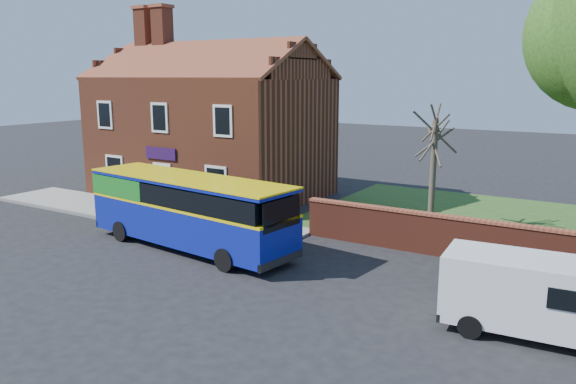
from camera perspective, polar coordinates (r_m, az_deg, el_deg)
The scene contains 7 objects.
ground at distance 19.87m, azimuth -12.88°, elevation -8.14°, with size 120.00×120.00×0.00m, color black.
pavement at distance 28.53m, azimuth -14.92°, elevation -2.05°, with size 18.00×3.50×0.12m, color gray.
kerb at distance 27.39m, azimuth -17.57°, elevation -2.74°, with size 18.00×0.15×0.14m, color slate.
shop_building at distance 32.14m, azimuth -7.83°, elevation 5.82°, with size 12.30×8.13×10.50m.
bus at distance 22.33m, azimuth -10.51°, elevation -1.51°, with size 9.52×3.42×2.84m.
van_near at distance 15.97m, azimuth 24.20°, elevation -9.45°, with size 4.85×2.25×2.07m.
bare_tree at distance 25.33m, azimuth 14.53°, elevation 2.32°, with size 1.96×2.33×5.22m.
Camera 1 is at (13.26, -13.22, 6.64)m, focal length 35.00 mm.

